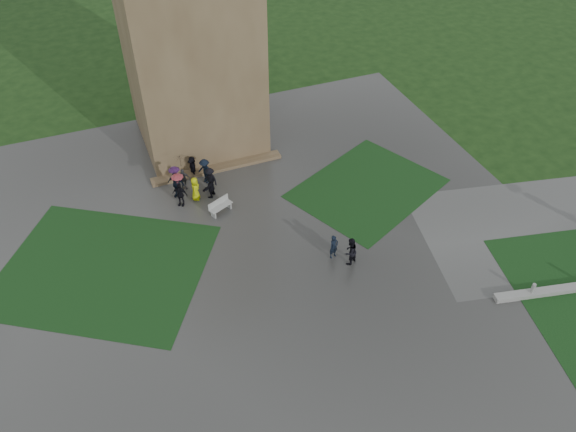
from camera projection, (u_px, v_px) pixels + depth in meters
name	position (u px, v px, depth m)	size (l,w,h in m)	color
ground	(272.00, 277.00, 30.73)	(120.00, 120.00, 0.00)	black
plaza	(260.00, 253.00, 32.12)	(34.00, 34.00, 0.02)	#333331
lawn_inset_left	(103.00, 269.00, 31.15)	(11.00, 9.00, 0.01)	black
lawn_inset_right	(367.00, 188.00, 36.55)	(9.00, 7.00, 0.01)	black
tower	(186.00, 15.00, 35.26)	(8.00, 8.00, 18.00)	brown
tower_plinth	(217.00, 168.00, 38.04)	(9.00, 0.80, 0.22)	brown
bench	(220.00, 206.00, 34.49)	(1.63, 1.10, 0.91)	#A1A29D
visitor_cluster	(192.00, 179.00, 35.67)	(3.36, 3.94, 2.54)	black
pedestrian_mid	(334.00, 247.00, 31.38)	(0.56, 0.37, 1.54)	black
pedestrian_near	(350.00, 251.00, 30.94)	(0.86, 0.49, 1.76)	black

